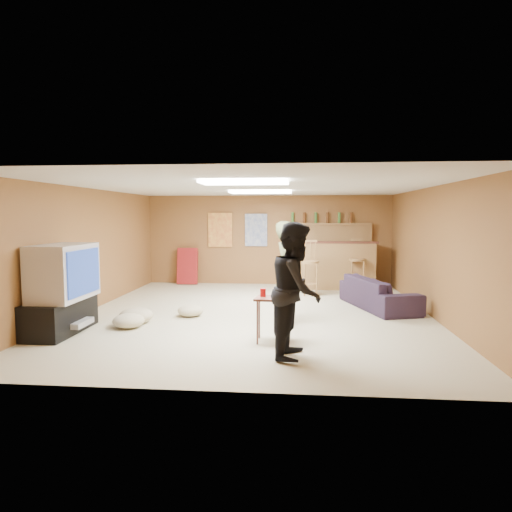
# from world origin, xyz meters

# --- Properties ---
(ground) EXTENTS (7.00, 7.00, 0.00)m
(ground) POSITION_xyz_m (0.00, 0.00, 0.00)
(ground) COLOR #B8AF8D
(ground) RESTS_ON ground
(ceiling) EXTENTS (6.00, 7.00, 0.02)m
(ceiling) POSITION_xyz_m (0.00, 0.00, 2.20)
(ceiling) COLOR silver
(ceiling) RESTS_ON ground
(wall_back) EXTENTS (6.00, 0.02, 2.20)m
(wall_back) POSITION_xyz_m (0.00, 3.50, 1.10)
(wall_back) COLOR brown
(wall_back) RESTS_ON ground
(wall_front) EXTENTS (6.00, 0.02, 2.20)m
(wall_front) POSITION_xyz_m (0.00, -3.50, 1.10)
(wall_front) COLOR brown
(wall_front) RESTS_ON ground
(wall_left) EXTENTS (0.02, 7.00, 2.20)m
(wall_left) POSITION_xyz_m (-3.00, 0.00, 1.10)
(wall_left) COLOR brown
(wall_left) RESTS_ON ground
(wall_right) EXTENTS (0.02, 7.00, 2.20)m
(wall_right) POSITION_xyz_m (3.00, 0.00, 1.10)
(wall_right) COLOR brown
(wall_right) RESTS_ON ground
(tv_stand) EXTENTS (0.55, 1.30, 0.50)m
(tv_stand) POSITION_xyz_m (-2.72, -1.50, 0.25)
(tv_stand) COLOR black
(tv_stand) RESTS_ON ground
(dvd_box) EXTENTS (0.35, 0.50, 0.08)m
(dvd_box) POSITION_xyz_m (-2.50, -1.50, 0.15)
(dvd_box) COLOR #B2B2B7
(dvd_box) RESTS_ON tv_stand
(tv_body) EXTENTS (0.60, 1.10, 0.80)m
(tv_body) POSITION_xyz_m (-2.65, -1.50, 0.90)
(tv_body) COLOR #B2B2B7
(tv_body) RESTS_ON tv_stand
(tv_screen) EXTENTS (0.02, 0.95, 0.65)m
(tv_screen) POSITION_xyz_m (-2.34, -1.50, 0.90)
(tv_screen) COLOR navy
(tv_screen) RESTS_ON tv_body
(bar_counter) EXTENTS (2.00, 0.60, 1.10)m
(bar_counter) POSITION_xyz_m (1.50, 2.95, 0.55)
(bar_counter) COLOR brown
(bar_counter) RESTS_ON ground
(bar_lip) EXTENTS (2.10, 0.12, 0.05)m
(bar_lip) POSITION_xyz_m (1.50, 2.70, 1.10)
(bar_lip) COLOR #452016
(bar_lip) RESTS_ON bar_counter
(bar_shelf) EXTENTS (2.00, 0.18, 0.05)m
(bar_shelf) POSITION_xyz_m (1.50, 3.40, 1.50)
(bar_shelf) COLOR brown
(bar_shelf) RESTS_ON bar_backing
(bar_backing) EXTENTS (2.00, 0.14, 0.60)m
(bar_backing) POSITION_xyz_m (1.50, 3.42, 1.20)
(bar_backing) COLOR brown
(bar_backing) RESTS_ON bar_counter
(poster_left) EXTENTS (0.60, 0.03, 0.85)m
(poster_left) POSITION_xyz_m (-1.20, 3.46, 1.35)
(poster_left) COLOR #BF3F26
(poster_left) RESTS_ON wall_back
(poster_right) EXTENTS (0.55, 0.03, 0.80)m
(poster_right) POSITION_xyz_m (-0.30, 3.46, 1.35)
(poster_right) COLOR #334C99
(poster_right) RESTS_ON wall_back
(folding_chair_stack) EXTENTS (0.50, 0.26, 0.91)m
(folding_chair_stack) POSITION_xyz_m (-2.00, 3.30, 0.45)
(folding_chair_stack) COLOR maroon
(folding_chair_stack) RESTS_ON ground
(ceiling_panel_front) EXTENTS (1.20, 0.60, 0.04)m
(ceiling_panel_front) POSITION_xyz_m (0.00, -1.50, 2.17)
(ceiling_panel_front) COLOR white
(ceiling_panel_front) RESTS_ON ceiling
(ceiling_panel_back) EXTENTS (1.20, 0.60, 0.04)m
(ceiling_panel_back) POSITION_xyz_m (0.00, 1.20, 2.17)
(ceiling_panel_back) COLOR white
(ceiling_panel_back) RESTS_ON ceiling
(person_olive) EXTENTS (0.44, 0.62, 1.63)m
(person_olive) POSITION_xyz_m (0.57, -0.61, 0.81)
(person_olive) COLOR #545D35
(person_olive) RESTS_ON ground
(person_black) EXTENTS (0.73, 0.88, 1.64)m
(person_black) POSITION_xyz_m (0.72, -2.30, 0.82)
(person_black) COLOR black
(person_black) RESTS_ON ground
(sofa) EXTENTS (1.29, 2.08, 0.57)m
(sofa) POSITION_xyz_m (2.23, 0.75, 0.28)
(sofa) COLOR black
(sofa) RESTS_ON ground
(tray_table) EXTENTS (0.51, 0.43, 0.61)m
(tray_table) POSITION_xyz_m (0.41, -1.69, 0.31)
(tray_table) COLOR #452016
(tray_table) RESTS_ON ground
(cup_red_near) EXTENTS (0.09, 0.09, 0.11)m
(cup_red_near) POSITION_xyz_m (0.27, -1.64, 0.67)
(cup_red_near) COLOR #B20B0C
(cup_red_near) RESTS_ON tray_table
(cup_red_far) EXTENTS (0.08, 0.08, 0.10)m
(cup_red_far) POSITION_xyz_m (0.47, -1.79, 0.66)
(cup_red_far) COLOR #B20B0C
(cup_red_far) RESTS_ON tray_table
(cup_blue) EXTENTS (0.10, 0.10, 0.11)m
(cup_blue) POSITION_xyz_m (0.58, -1.62, 0.67)
(cup_blue) COLOR navy
(cup_blue) RESTS_ON tray_table
(bar_stool_left) EXTENTS (0.43, 0.43, 1.08)m
(bar_stool_left) POSITION_xyz_m (1.01, 1.99, 0.54)
(bar_stool_left) COLOR brown
(bar_stool_left) RESTS_ON ground
(bar_stool_right) EXTENTS (0.43, 0.43, 1.24)m
(bar_stool_right) POSITION_xyz_m (2.06, 2.56, 0.62)
(bar_stool_right) COLOR brown
(bar_stool_right) RESTS_ON ground
(cushion_near_tv) EXTENTS (0.64, 0.64, 0.24)m
(cushion_near_tv) POSITION_xyz_m (-1.83, -0.82, 0.12)
(cushion_near_tv) COLOR tan
(cushion_near_tv) RESTS_ON ground
(cushion_mid) EXTENTS (0.57, 0.57, 0.20)m
(cushion_mid) POSITION_xyz_m (-1.08, -0.26, 0.10)
(cushion_mid) COLOR tan
(cushion_mid) RESTS_ON ground
(cushion_far) EXTENTS (0.63, 0.63, 0.22)m
(cushion_far) POSITION_xyz_m (-1.84, -1.13, 0.11)
(cushion_far) COLOR tan
(cushion_far) RESTS_ON ground
(bottle_row) EXTENTS (1.48, 0.08, 0.26)m
(bottle_row) POSITION_xyz_m (1.30, 3.38, 1.65)
(bottle_row) COLOR #3F7233
(bottle_row) RESTS_ON bar_shelf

